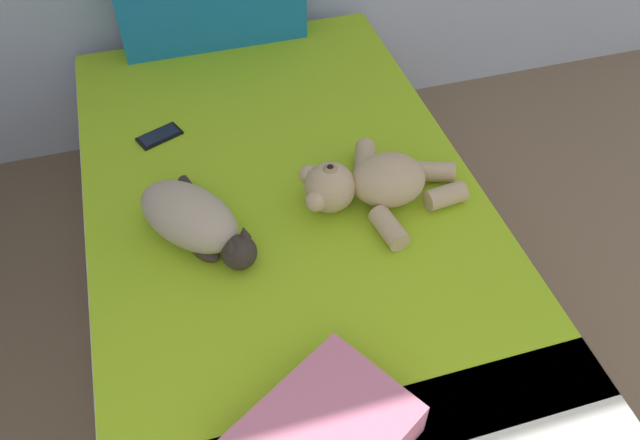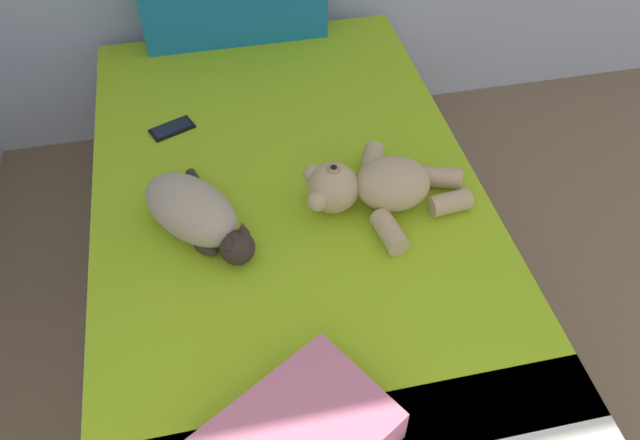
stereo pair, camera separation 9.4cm
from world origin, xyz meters
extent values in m
plane|color=#7A6047|center=(1.89, 1.86, 0.00)|extent=(9.43, 9.43, 0.00)
cube|color=#9E7A56|center=(1.16, 2.61, 0.16)|extent=(1.25, 2.09, 0.31)
cube|color=white|center=(1.16, 2.61, 0.41)|extent=(1.22, 2.03, 0.20)
cube|color=#9EC61E|center=(1.16, 2.68, 0.53)|extent=(1.20, 1.88, 0.02)
ellipsoid|color=tan|center=(0.86, 2.54, 0.61)|extent=(0.36, 0.39, 0.15)
sphere|color=#332823|center=(0.98, 2.39, 0.59)|extent=(0.10, 0.10, 0.10)
cone|color=#332823|center=(1.00, 2.40, 0.64)|extent=(0.04, 0.04, 0.04)
cone|color=#332823|center=(0.96, 2.37, 0.64)|extent=(0.04, 0.04, 0.04)
cylinder|color=#332823|center=(0.89, 2.69, 0.55)|extent=(0.08, 0.16, 0.03)
ellipsoid|color=#332823|center=(0.89, 2.44, 0.56)|extent=(0.10, 0.11, 0.04)
ellipsoid|color=tan|center=(1.46, 2.52, 0.61)|extent=(0.24, 0.21, 0.15)
sphere|color=tan|center=(1.28, 2.54, 0.61)|extent=(0.15, 0.15, 0.15)
sphere|color=#9E7F58|center=(1.28, 2.54, 0.67)|extent=(0.06, 0.06, 0.06)
sphere|color=black|center=(1.28, 2.54, 0.69)|extent=(0.02, 0.02, 0.02)
sphere|color=tan|center=(1.23, 2.49, 0.62)|extent=(0.06, 0.06, 0.06)
sphere|color=tan|center=(1.24, 2.60, 0.62)|extent=(0.06, 0.06, 0.06)
cylinder|color=tan|center=(1.41, 2.37, 0.57)|extent=(0.09, 0.14, 0.07)
cylinder|color=tan|center=(1.62, 2.45, 0.57)|extent=(0.13, 0.08, 0.07)
cylinder|color=tan|center=(1.44, 2.67, 0.57)|extent=(0.11, 0.15, 0.07)
cylinder|color=tan|center=(1.64, 2.56, 0.57)|extent=(0.14, 0.10, 0.07)
cube|color=black|center=(0.82, 3.02, 0.54)|extent=(0.16, 0.12, 0.01)
cube|color=black|center=(0.82, 3.02, 0.55)|extent=(0.14, 0.10, 0.00)
camera|label=1|loc=(0.87, 1.23, 1.93)|focal=35.91mm
camera|label=2|loc=(0.96, 1.20, 1.93)|focal=35.91mm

